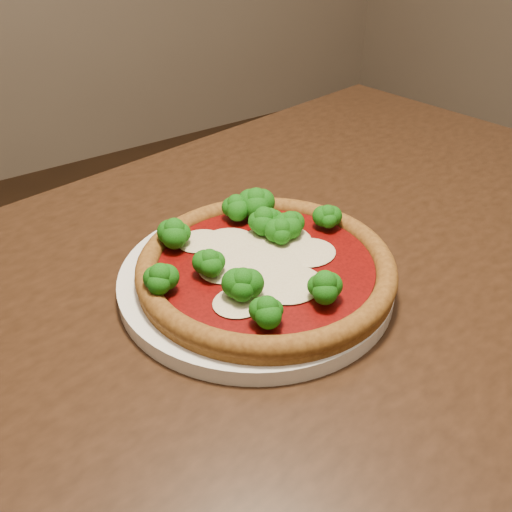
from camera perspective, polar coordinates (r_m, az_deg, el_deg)
dining_table at (r=0.70m, az=0.34°, el=-9.55°), size 1.41×0.95×0.75m
plate at (r=0.64m, az=0.00°, el=-2.31°), size 0.30×0.30×0.02m
pizza at (r=0.62m, az=0.72°, el=-0.53°), size 0.28×0.28×0.06m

